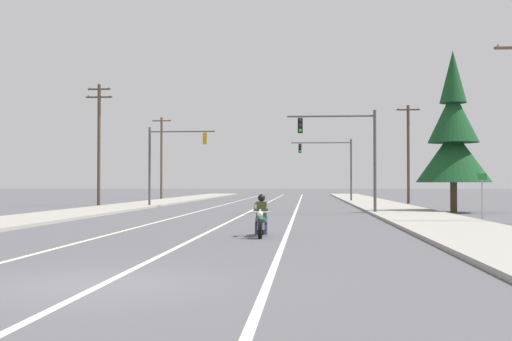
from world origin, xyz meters
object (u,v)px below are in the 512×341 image
utility_pole_right_far (408,152)px  street_sign (482,190)px  traffic_signal_near_left (169,154)px  traffic_signal_mid_right (333,160)px  conifer_tree_right_verge_near (453,138)px  motorcycle_with_rider (261,220)px  utility_pole_left_far (161,156)px  utility_pole_left_near (99,141)px  traffic_signal_near_right (349,145)px

utility_pole_right_far → street_sign: utility_pole_right_far is taller
traffic_signal_near_left → traffic_signal_mid_right: size_ratio=1.00×
conifer_tree_right_verge_near → traffic_signal_near_left: bearing=157.3°
motorcycle_with_rider → utility_pole_left_far: utility_pole_left_far is taller
traffic_signal_mid_right → utility_pole_left_near: size_ratio=0.63×
traffic_signal_mid_right → street_sign: bearing=-80.1°
utility_pole_left_near → street_sign: size_ratio=4.13×
motorcycle_with_rider → traffic_signal_near_left: (-9.14, 27.52, 3.53)m
traffic_signal_mid_right → utility_pole_left_near: (-19.50, -12.82, 1.14)m
conifer_tree_right_verge_near → street_sign: conifer_tree_right_verge_near is taller
motorcycle_with_rider → utility_pole_left_near: (-15.33, 29.50, 4.72)m
traffic_signal_near_left → utility_pole_left_far: size_ratio=0.65×
motorcycle_with_rider → conifer_tree_right_verge_near: (10.73, 19.21, 4.08)m
utility_pole_right_far → conifer_tree_right_verge_near: 17.87m
traffic_signal_near_left → utility_pole_right_far: 22.02m
traffic_signal_near_left → motorcycle_with_rider: bearing=-71.6°
traffic_signal_mid_right → street_sign: (5.72, -32.89, -2.67)m
street_sign → traffic_signal_near_right: bearing=128.4°
utility_pole_left_near → utility_pole_left_far: (0.02, 22.81, -0.34)m
traffic_signal_near_left → utility_pole_left_near: (-6.19, 1.98, 1.19)m
utility_pole_left_far → traffic_signal_near_right: bearing=-61.4°
traffic_signal_near_left → street_sign: (19.04, -18.08, -2.62)m
utility_pole_left_far → conifer_tree_right_verge_near: size_ratio=0.93×
utility_pole_left_far → utility_pole_right_far: bearing=-30.4°
street_sign → traffic_signal_mid_right: bearing=99.9°
utility_pole_right_far → traffic_signal_near_left: bearing=-154.3°
conifer_tree_right_verge_near → street_sign: (-0.83, -9.77, -3.17)m
utility_pole_left_near → conifer_tree_right_verge_near: bearing=-21.6°
motorcycle_with_rider → traffic_signal_near_left: 29.21m
traffic_signal_near_left → utility_pole_right_far: bearing=25.7°
utility_pole_right_far → utility_pole_left_near: bearing=-163.8°
utility_pole_right_far → utility_pole_left_far: 30.14m
conifer_tree_right_verge_near → street_sign: size_ratio=4.24×
utility_pole_left_near → utility_pole_right_far: size_ratio=1.12×
utility_pole_left_far → motorcycle_with_rider: bearing=-73.7°
traffic_signal_mid_right → utility_pole_left_far: bearing=152.9°
traffic_signal_near_right → conifer_tree_right_verge_near: 7.10m
traffic_signal_mid_right → utility_pole_right_far: size_ratio=0.70×
utility_pole_left_far → street_sign: size_ratio=3.96×
traffic_signal_near_right → utility_pole_left_far: utility_pole_left_far is taller
utility_pole_right_far → conifer_tree_right_verge_near: (0.04, -17.87, 0.04)m
motorcycle_with_rider → utility_pole_left_near: 33.58m
traffic_signal_near_right → traffic_signal_near_left: size_ratio=1.00×
traffic_signal_near_right → utility_pole_left_far: 40.50m
traffic_signal_near_right → utility_pole_right_far: 21.36m
utility_pole_left_near → utility_pole_right_far: utility_pole_left_near is taller
traffic_signal_mid_right → street_sign: traffic_signal_mid_right is taller
traffic_signal_near_right → street_sign: traffic_signal_near_right is taller
utility_pole_left_near → conifer_tree_right_verge_near: size_ratio=0.97×
traffic_signal_near_right → traffic_signal_mid_right: 25.56m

